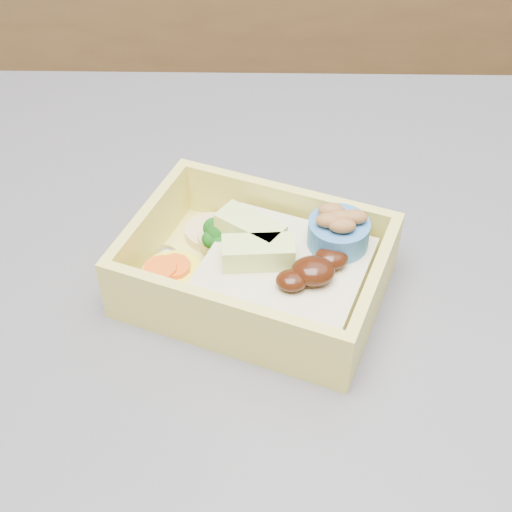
{
  "coord_description": "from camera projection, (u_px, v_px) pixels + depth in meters",
  "views": [
    {
      "loc": [
        -0.19,
        -0.32,
        1.28
      ],
      "look_at": [
        -0.19,
        0.02,
        0.95
      ],
      "focal_mm": 50.0,
      "sensor_mm": 36.0,
      "label": 1
    }
  ],
  "objects": [
    {
      "name": "bento_box",
      "position": [
        264.0,
        268.0,
        0.48
      ],
      "size": [
        0.2,
        0.17,
        0.06
      ],
      "rotation": [
        0.0,
        0.0,
        -0.37
      ],
      "color": "#E4D85E",
      "rests_on": "island"
    }
  ]
}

